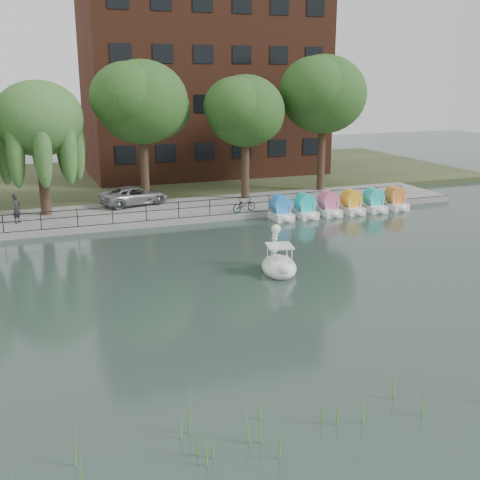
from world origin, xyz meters
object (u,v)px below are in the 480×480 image
bicycle (244,204)px  swan_boat (279,263)px  minivan (135,194)px  pedestrian (16,206)px

bicycle → swan_boat: (-2.48, -10.86, -0.44)m
minivan → pedestrian: (-7.45, -2.64, 0.27)m
minivan → swan_boat: bearing=178.7°
pedestrian → bicycle: bearing=-67.2°
pedestrian → swan_boat: (11.05, -12.76, -0.93)m
bicycle → swan_boat: size_ratio=0.62×
pedestrian → swan_boat: bearing=-108.3°
minivan → bicycle: 7.59m
minivan → bicycle: minivan is taller
minivan → bicycle: bearing=-141.2°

